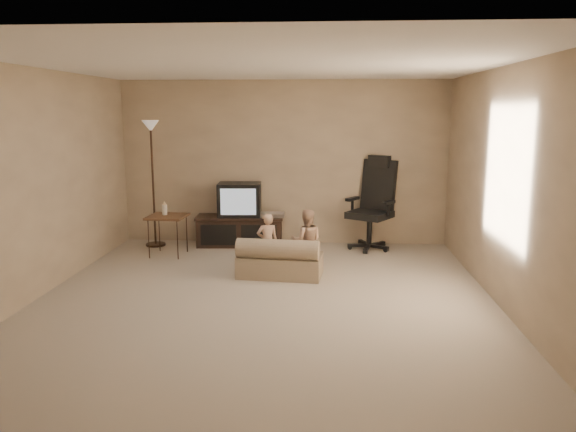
{
  "coord_description": "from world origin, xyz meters",
  "views": [
    {
      "loc": [
        0.65,
        -5.86,
        2.03
      ],
      "look_at": [
        0.22,
        0.6,
        0.82
      ],
      "focal_mm": 35.0,
      "sensor_mm": 36.0,
      "label": 1
    }
  ],
  "objects_px": {
    "side_table": "(167,217)",
    "toddler_right": "(307,241)",
    "tv_stand": "(240,220)",
    "child_sofa": "(280,261)",
    "office_chair": "(372,216)",
    "toddler_left": "(267,242)",
    "floor_lamp": "(152,155)"
  },
  "relations": [
    {
      "from": "toddler_left",
      "to": "floor_lamp",
      "type": "bearing_deg",
      "value": -47.4
    },
    {
      "from": "floor_lamp",
      "to": "toddler_right",
      "type": "distance_m",
      "value": 2.86
    },
    {
      "from": "side_table",
      "to": "child_sofa",
      "type": "xyz_separation_m",
      "value": [
        1.68,
        -0.96,
        -0.36
      ]
    },
    {
      "from": "tv_stand",
      "to": "office_chair",
      "type": "bearing_deg",
      "value": -5.74
    },
    {
      "from": "tv_stand",
      "to": "floor_lamp",
      "type": "xyz_separation_m",
      "value": [
        -1.3,
        -0.12,
        0.99
      ]
    },
    {
      "from": "side_table",
      "to": "floor_lamp",
      "type": "xyz_separation_m",
      "value": [
        -0.36,
        0.55,
        0.83
      ]
    },
    {
      "from": "floor_lamp",
      "to": "toddler_left",
      "type": "distance_m",
      "value": 2.46
    },
    {
      "from": "office_chair",
      "to": "toddler_right",
      "type": "bearing_deg",
      "value": -92.9
    },
    {
      "from": "floor_lamp",
      "to": "toddler_left",
      "type": "xyz_separation_m",
      "value": [
        1.86,
        -1.26,
        -1.01
      ]
    },
    {
      "from": "tv_stand",
      "to": "side_table",
      "type": "bearing_deg",
      "value": -148.35
    },
    {
      "from": "office_chair",
      "to": "floor_lamp",
      "type": "height_order",
      "value": "floor_lamp"
    },
    {
      "from": "toddler_left",
      "to": "toddler_right",
      "type": "xyz_separation_m",
      "value": [
        0.5,
        -0.02,
        0.03
      ]
    },
    {
      "from": "side_table",
      "to": "toddler_right",
      "type": "xyz_separation_m",
      "value": [
        2.01,
        -0.73,
        -0.15
      ]
    },
    {
      "from": "tv_stand",
      "to": "office_chair",
      "type": "height_order",
      "value": "office_chair"
    },
    {
      "from": "child_sofa",
      "to": "toddler_left",
      "type": "distance_m",
      "value": 0.35
    },
    {
      "from": "tv_stand",
      "to": "side_table",
      "type": "relative_size",
      "value": 1.75
    },
    {
      "from": "side_table",
      "to": "floor_lamp",
      "type": "distance_m",
      "value": 1.06
    },
    {
      "from": "toddler_right",
      "to": "side_table",
      "type": "bearing_deg",
      "value": -22.73
    },
    {
      "from": "side_table",
      "to": "toddler_right",
      "type": "bearing_deg",
      "value": -19.92
    },
    {
      "from": "tv_stand",
      "to": "toddler_left",
      "type": "xyz_separation_m",
      "value": [
        0.56,
        -1.38,
        -0.02
      ]
    },
    {
      "from": "tv_stand",
      "to": "side_table",
      "type": "height_order",
      "value": "tv_stand"
    },
    {
      "from": "office_chair",
      "to": "toddler_left",
      "type": "relative_size",
      "value": 1.84
    },
    {
      "from": "tv_stand",
      "to": "office_chair",
      "type": "distance_m",
      "value": 2.01
    },
    {
      "from": "toddler_left",
      "to": "toddler_right",
      "type": "height_order",
      "value": "toddler_right"
    },
    {
      "from": "side_table",
      "to": "child_sofa",
      "type": "distance_m",
      "value": 1.97
    },
    {
      "from": "child_sofa",
      "to": "toddler_left",
      "type": "bearing_deg",
      "value": 130.52
    },
    {
      "from": "office_chair",
      "to": "toddler_right",
      "type": "xyz_separation_m",
      "value": [
        -0.94,
        -1.33,
        -0.09
      ]
    },
    {
      "from": "tv_stand",
      "to": "side_table",
      "type": "xyz_separation_m",
      "value": [
        -0.94,
        -0.67,
        0.16
      ]
    },
    {
      "from": "floor_lamp",
      "to": "office_chair",
      "type": "bearing_deg",
      "value": 0.9
    },
    {
      "from": "side_table",
      "to": "child_sofa",
      "type": "bearing_deg",
      "value": -29.72
    },
    {
      "from": "toddler_right",
      "to": "office_chair",
      "type": "bearing_deg",
      "value": -127.93
    },
    {
      "from": "office_chair",
      "to": "toddler_right",
      "type": "distance_m",
      "value": 1.63
    }
  ]
}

